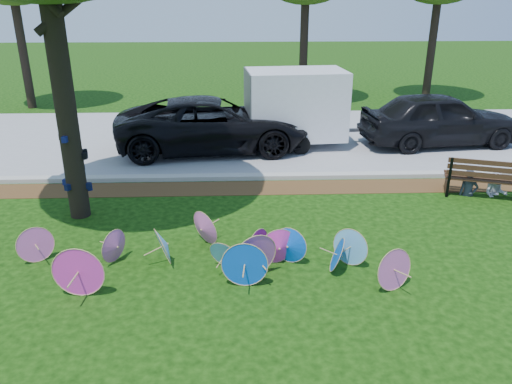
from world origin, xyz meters
TOP-DOWN VIEW (x-y plane):
  - ground at (0.00, 0.00)m, footprint 90.00×90.00m
  - mulch_strip at (0.00, 4.50)m, footprint 90.00×1.00m
  - curb at (0.00, 5.20)m, footprint 90.00×0.30m
  - street at (0.00, 9.35)m, footprint 90.00×8.00m
  - parasol_pile at (-0.12, 0.40)m, footprint 7.18×2.32m
  - black_van at (-0.64, 7.92)m, footprint 6.31×3.40m
  - dark_pickup at (6.77, 8.27)m, footprint 5.31×2.62m
  - cargo_trailer at (2.02, 8.35)m, footprint 3.23×2.20m
  - park_bench at (6.24, 3.76)m, footprint 2.07×1.31m
  - person_left at (5.89, 3.81)m, footprint 0.51×0.37m
  - person_right at (6.59, 3.81)m, footprint 0.68×0.61m

SIDE VIEW (x-z plane):
  - ground at x=0.00m, z-range 0.00..0.00m
  - mulch_strip at x=0.00m, z-range 0.00..0.01m
  - street at x=0.00m, z-range 0.00..0.01m
  - curb at x=0.00m, z-range 0.00..0.12m
  - parasol_pile at x=-0.12m, z-range -0.07..0.83m
  - park_bench at x=6.24m, z-range 0.00..1.01m
  - person_right at x=6.59m, z-range 0.00..1.14m
  - person_left at x=5.89m, z-range 0.00..1.29m
  - black_van at x=-0.64m, z-range 0.00..1.68m
  - dark_pickup at x=6.77m, z-range 0.00..1.74m
  - cargo_trailer at x=2.02m, z-range 0.00..2.75m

